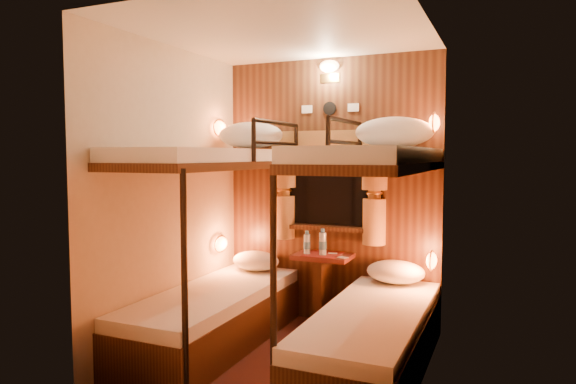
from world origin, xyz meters
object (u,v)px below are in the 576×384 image
at_px(bottle_right, 323,244).
at_px(bunk_left, 214,277).
at_px(table, 323,280).
at_px(bottle_left, 307,244).
at_px(bunk_right, 373,294).

bearing_deg(bottle_right, bunk_left, -131.87).
height_order(table, bottle_left, bottle_left).
distance_m(bunk_right, bottle_right, 0.99).
height_order(bunk_right, table, bunk_right).
xyz_separation_m(bunk_left, bunk_right, (1.30, 0.00, 0.00)).
xyz_separation_m(bottle_left, bottle_right, (0.14, 0.01, 0.01)).
height_order(table, bottle_right, bottle_right).
distance_m(bunk_right, table, 1.02).
relative_size(table, bottle_right, 2.78).
relative_size(bottle_left, bottle_right, 0.89).
relative_size(bunk_right, bottle_left, 9.02).
height_order(bunk_left, bottle_right, bunk_left).
bearing_deg(table, bunk_right, -50.33).
distance_m(bunk_left, bottle_left, 0.91).
bearing_deg(table, bunk_left, -129.67).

